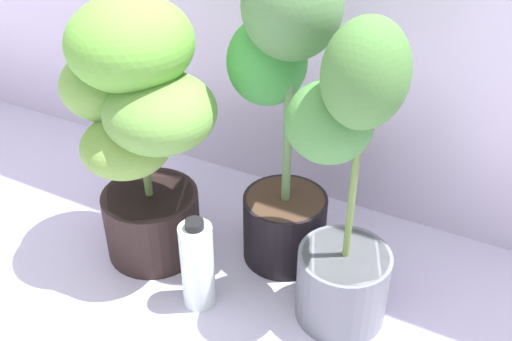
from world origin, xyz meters
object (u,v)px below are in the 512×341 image
potted_plant_back_right (345,185)px  nutrient_bottle (197,265)px  potted_plant_back_center (283,109)px  potted_plant_back_left (138,116)px

potted_plant_back_right → nutrient_bottle: (-0.32, -0.14, -0.26)m
potted_plant_back_center → potted_plant_back_right: 0.27m
potted_plant_back_left → potted_plant_back_center: size_ratio=0.87×
potted_plant_back_left → potted_plant_back_right: (0.54, 0.03, -0.05)m
potted_plant_back_center → potted_plant_back_right: bearing=-31.7°
potted_plant_back_left → potted_plant_back_center: 0.36m
potted_plant_back_center → nutrient_bottle: bearing=-109.7°
potted_plant_back_left → potted_plant_back_center: potted_plant_back_center is taller
potted_plant_back_right → nutrient_bottle: 0.44m
potted_plant_back_left → nutrient_bottle: potted_plant_back_left is taller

